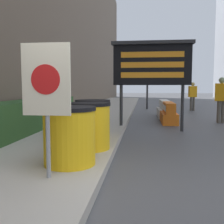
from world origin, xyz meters
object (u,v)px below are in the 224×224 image
at_px(barrel_drum_foreground, 70,136).
at_px(pedestrian_worker, 221,96).
at_px(jersey_barrier_orange_near, 169,114).
at_px(jersey_barrier_white, 165,110).
at_px(traffic_light_near_curb, 148,68).
at_px(message_board, 152,64).
at_px(pedestrian_passerby, 193,94).
at_px(barrel_drum_middle, 89,126).
at_px(barrel_drum_back, 93,119).
at_px(traffic_cone_near, 168,108).
at_px(warning_sign, 46,87).

xyz_separation_m(barrel_drum_foreground, pedestrian_worker, (4.17, 6.56, 0.43)).
relative_size(barrel_drum_foreground, jersey_barrier_orange_near, 0.54).
bearing_deg(jersey_barrier_white, traffic_light_near_curb, 100.07).
distance_m(message_board, pedestrian_passerby, 8.04).
bearing_deg(pedestrian_passerby, barrel_drum_middle, -118.40).
bearing_deg(jersey_barrier_white, barrel_drum_foreground, -104.37).
height_order(pedestrian_worker, pedestrian_passerby, pedestrian_worker).
height_order(barrel_drum_back, traffic_cone_near, barrel_drum_back).
height_order(barrel_drum_middle, jersey_barrier_orange_near, barrel_drum_middle).
bearing_deg(pedestrian_passerby, traffic_cone_near, -131.64).
distance_m(traffic_cone_near, pedestrian_worker, 3.41).
distance_m(message_board, jersey_barrier_orange_near, 2.72).
xyz_separation_m(message_board, traffic_light_near_curb, (-0.02, 8.28, 0.50)).
bearing_deg(warning_sign, pedestrian_worker, 59.33).
height_order(traffic_cone_near, pedestrian_worker, pedestrian_worker).
bearing_deg(pedestrian_passerby, jersey_barrier_orange_near, -117.01).
xyz_separation_m(jersey_barrier_white, traffic_light_near_curb, (-0.75, 4.24, 2.25)).
bearing_deg(jersey_barrier_orange_near, pedestrian_worker, 6.80).
relative_size(barrel_drum_middle, pedestrian_passerby, 0.55).
distance_m(barrel_drum_back, message_board, 3.01).
relative_size(warning_sign, traffic_cone_near, 2.49).
bearing_deg(traffic_cone_near, barrel_drum_back, -108.85).
distance_m(barrel_drum_middle, jersey_barrier_orange_near, 5.62).
height_order(warning_sign, traffic_light_near_curb, traffic_light_near_curb).
height_order(message_board, jersey_barrier_white, message_board).
xyz_separation_m(traffic_cone_near, pedestrian_worker, (1.77, -2.83, 0.69)).
relative_size(warning_sign, traffic_light_near_curb, 0.51).
height_order(jersey_barrier_orange_near, traffic_light_near_curb, traffic_light_near_curb).
height_order(jersey_barrier_orange_near, jersey_barrier_white, jersey_barrier_orange_near).
bearing_deg(barrel_drum_back, jersey_barrier_orange_near, 61.76).
height_order(warning_sign, message_board, message_board).
distance_m(barrel_drum_back, jersey_barrier_orange_near, 4.68).
relative_size(warning_sign, pedestrian_worker, 1.02).
distance_m(barrel_drum_foreground, jersey_barrier_orange_near, 6.69).
height_order(barrel_drum_foreground, barrel_drum_middle, same).
distance_m(message_board, traffic_cone_near, 5.41).
relative_size(jersey_barrier_orange_near, traffic_cone_near, 2.37).
bearing_deg(message_board, jersey_barrier_orange_near, 69.32).
relative_size(barrel_drum_foreground, pedestrian_worker, 0.52).
bearing_deg(jersey_barrier_white, warning_sign, -104.06).
relative_size(barrel_drum_middle, pedestrian_worker, 0.52).
bearing_deg(traffic_cone_near, jersey_barrier_orange_near, -94.56).
relative_size(message_board, pedestrian_worker, 1.58).
bearing_deg(barrel_drum_back, pedestrian_passerby, 67.07).
distance_m(message_board, pedestrian_worker, 3.67).
bearing_deg(barrel_drum_foreground, barrel_drum_middle, 85.18).
height_order(warning_sign, jersey_barrier_orange_near, warning_sign).
bearing_deg(jersey_barrier_orange_near, barrel_drum_middle, -111.56).
bearing_deg(traffic_light_near_curb, jersey_barrier_orange_near, -83.22).
bearing_deg(barrel_drum_back, traffic_cone_near, 71.15).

